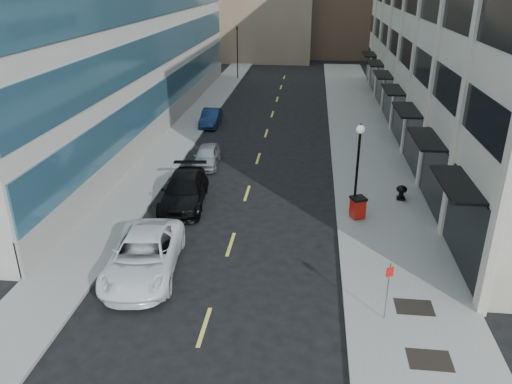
% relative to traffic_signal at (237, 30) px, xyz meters
% --- Properties ---
extents(ground, '(160.00, 160.00, 0.00)m').
position_rel_traffic_signal_xyz_m(ground, '(5.50, -48.00, -5.72)').
color(ground, black).
rests_on(ground, ground).
extents(sidewalk_right, '(5.00, 80.00, 0.15)m').
position_rel_traffic_signal_xyz_m(sidewalk_right, '(13.00, -28.00, -5.64)').
color(sidewalk_right, gray).
rests_on(sidewalk_right, ground).
extents(sidewalk_left, '(3.00, 80.00, 0.15)m').
position_rel_traffic_signal_xyz_m(sidewalk_left, '(-1.00, -28.00, -5.64)').
color(sidewalk_left, gray).
rests_on(sidewalk_left, ground).
extents(building_right, '(15.30, 46.50, 18.25)m').
position_rel_traffic_signal_xyz_m(building_right, '(22.44, -21.01, 3.28)').
color(building_right, beige).
rests_on(building_right, ground).
extents(grate_mid, '(1.40, 1.00, 0.01)m').
position_rel_traffic_signal_xyz_m(grate_mid, '(13.10, -47.00, -5.56)').
color(grate_mid, black).
rests_on(grate_mid, sidewalk_right).
extents(grate_far, '(1.40, 1.00, 0.01)m').
position_rel_traffic_signal_xyz_m(grate_far, '(13.10, -44.20, -5.56)').
color(grate_far, black).
rests_on(grate_far, sidewalk_right).
extents(road_centerline, '(0.15, 68.20, 0.01)m').
position_rel_traffic_signal_xyz_m(road_centerline, '(5.50, -31.00, -5.71)').
color(road_centerline, '#D8CC4C').
rests_on(road_centerline, ground).
extents(traffic_signal, '(0.66, 0.66, 6.98)m').
position_rel_traffic_signal_xyz_m(traffic_signal, '(0.00, 0.00, 0.00)').
color(traffic_signal, black).
rests_on(traffic_signal, ground).
extents(car_white_van, '(3.37, 6.21, 1.65)m').
position_rel_traffic_signal_xyz_m(car_white_van, '(2.30, -42.80, -4.89)').
color(car_white_van, white).
rests_on(car_white_van, ground).
extents(car_black_pickup, '(2.76, 5.75, 1.62)m').
position_rel_traffic_signal_xyz_m(car_black_pickup, '(2.30, -35.88, -4.91)').
color(car_black_pickup, black).
rests_on(car_black_pickup, ground).
extents(car_silver_sedan, '(1.80, 3.98, 1.33)m').
position_rel_traffic_signal_xyz_m(car_silver_sedan, '(2.30, -29.76, -5.05)').
color(car_silver_sedan, '#9A9DA2').
rests_on(car_silver_sedan, ground).
extents(car_blue_sedan, '(1.51, 4.08, 1.33)m').
position_rel_traffic_signal_xyz_m(car_blue_sedan, '(0.70, -20.26, -5.05)').
color(car_blue_sedan, '#122346').
rests_on(car_blue_sedan, ground).
extents(trash_bin, '(0.92, 0.92, 1.14)m').
position_rel_traffic_signal_xyz_m(trash_bin, '(11.52, -36.82, -4.95)').
color(trash_bin, red).
rests_on(trash_bin, sidewalk_right).
extents(lamppost, '(0.41, 0.41, 4.93)m').
position_rel_traffic_signal_xyz_m(lamppost, '(11.35, -36.62, -2.67)').
color(lamppost, black).
rests_on(lamppost, sidewalk_right).
extents(sign_post, '(0.26, 0.13, 2.31)m').
position_rel_traffic_signal_xyz_m(sign_post, '(11.90, -45.01, -4.07)').
color(sign_post, slate).
rests_on(sign_post, sidewalk_right).
extents(urn_planter, '(0.59, 0.59, 0.81)m').
position_rel_traffic_signal_xyz_m(urn_planter, '(14.10, -34.24, -5.07)').
color(urn_planter, black).
rests_on(urn_planter, sidewalk_right).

